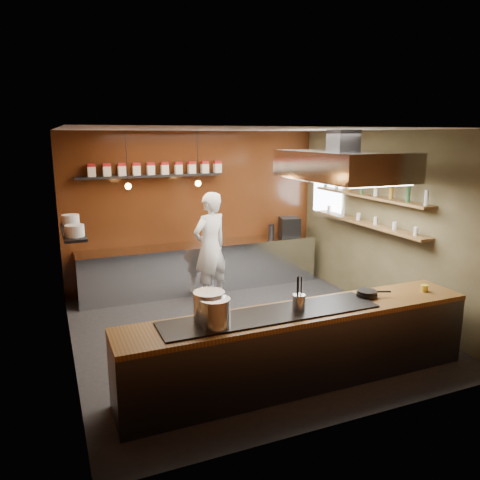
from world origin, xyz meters
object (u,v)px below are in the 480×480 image
extractor_hood (342,165)px  stockpot_small (215,313)px  stockpot_large (209,307)px  espresso_machine (289,227)px  chef (210,247)px

extractor_hood → stockpot_small: extractor_hood is taller
extractor_hood → stockpot_large: (-2.43, -1.14, -1.40)m
espresso_machine → chef: bearing=-149.7°
extractor_hood → stockpot_large: 3.02m
stockpot_large → chef: (1.09, 3.11, -0.13)m
extractor_hood → stockpot_large: extractor_hood is taller
espresso_machine → chef: size_ratio=0.20×
stockpot_large → chef: 3.30m
extractor_hood → espresso_machine: bearing=77.3°
extractor_hood → espresso_machine: 2.98m
extractor_hood → stockpot_small: (-2.42, -1.29, -1.41)m
stockpot_large → espresso_machine: 4.76m
stockpot_small → chef: 3.44m
stockpot_large → stockpot_small: bearing=-86.3°
stockpot_large → espresso_machine: bearing=50.9°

